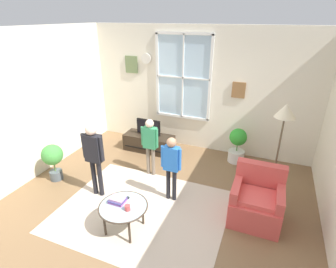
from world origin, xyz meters
TOP-DOWN VIEW (x-y plane):
  - ground_plane at (0.00, 0.00)m, footprint 5.80×5.95m
  - back_wall at (-0.02, 2.73)m, footprint 5.20×0.17m
  - side_wall_left at (-2.66, 0.00)m, footprint 0.12×5.35m
  - area_rug at (-0.13, 0.05)m, footprint 2.71×2.18m
  - tv_stand at (-0.98, 2.05)m, footprint 1.18×0.47m
  - television at (-0.98, 2.05)m, footprint 0.58×0.08m
  - armchair at (1.60, 0.58)m, footprint 0.76×0.74m
  - coffee_table at (-0.19, -0.42)m, footprint 0.73×0.73m
  - book_stack at (-0.32, -0.37)m, footprint 0.23×0.20m
  - cup at (-0.09, -0.47)m, footprint 0.08×0.08m
  - remote_near_books at (-0.24, -0.29)m, footprint 0.09×0.14m
  - person_green_shirt at (-0.49, 1.13)m, footprint 0.36×0.16m
  - person_black_shirt at (-1.08, 0.16)m, footprint 0.41×0.19m
  - person_blue_shirt at (0.19, 0.53)m, footprint 0.36×0.16m
  - potted_plant_by_window at (1.04, 2.31)m, footprint 0.37×0.37m
  - potted_plant_corner at (-2.15, 0.25)m, footprint 0.40×0.40m
  - floor_lamp at (1.81, 1.16)m, footprint 0.32×0.32m

SIDE VIEW (x-z plane):
  - ground_plane at x=0.00m, z-range -0.02..0.00m
  - area_rug at x=-0.13m, z-range 0.00..0.01m
  - tv_stand at x=-0.98m, z-range 0.00..0.40m
  - armchair at x=1.60m, z-range -0.11..0.76m
  - coffee_table at x=-0.19m, z-range 0.19..0.63m
  - potted_plant_by_window at x=1.04m, z-range 0.03..0.80m
  - remote_near_books at x=-0.24m, z-range 0.44..0.46m
  - book_stack at x=-0.32m, z-range 0.44..0.51m
  - potted_plant_corner at x=-2.15m, z-range 0.11..0.85m
  - cup at x=-0.09m, z-range 0.44..0.52m
  - television at x=-0.98m, z-range 0.41..0.80m
  - person_blue_shirt at x=0.19m, z-range 0.15..1.35m
  - person_green_shirt at x=-0.49m, z-range 0.15..1.35m
  - person_black_shirt at x=-1.08m, z-range 0.17..1.55m
  - side_wall_left at x=-2.66m, z-range 0.00..2.82m
  - back_wall at x=-0.02m, z-range 0.01..2.83m
  - floor_lamp at x=1.81m, z-range 0.60..2.37m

